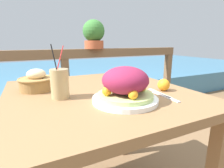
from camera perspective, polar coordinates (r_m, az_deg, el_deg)
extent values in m
cube|color=olive|center=(0.95, -4.12, -3.43)|extent=(0.94, 0.97, 0.04)
cube|color=olive|center=(1.44, -26.69, -15.59)|extent=(0.06, 0.06, 0.74)
cube|color=olive|center=(1.62, 4.15, -10.74)|extent=(0.06, 0.06, 0.74)
cube|color=brown|center=(1.81, -15.38, 9.44)|extent=(2.80, 0.08, 0.09)
cube|color=brown|center=(1.90, -14.47, -5.14)|extent=(0.07, 0.07, 0.87)
cube|color=brown|center=(2.53, 17.34, -0.66)|extent=(0.07, 0.07, 0.87)
cube|color=teal|center=(4.37, -21.00, 1.78)|extent=(12.00, 4.00, 0.40)
cylinder|color=white|center=(0.78, 4.25, -5.02)|extent=(0.29, 0.29, 0.02)
cylinder|color=#B7D17A|center=(0.78, 4.28, -3.69)|extent=(0.25, 0.25, 0.02)
ellipsoid|color=maroon|center=(0.76, 4.37, 1.27)|extent=(0.20, 0.20, 0.12)
sphere|color=orange|center=(0.81, 9.80, -0.98)|extent=(0.04, 0.04, 0.04)
sphere|color=orange|center=(0.84, 0.83, -0.29)|extent=(0.04, 0.04, 0.04)
sphere|color=orange|center=(0.73, -1.70, -2.34)|extent=(0.04, 0.04, 0.04)
sphere|color=orange|center=(0.69, 6.89, -3.44)|extent=(0.04, 0.04, 0.04)
cylinder|color=tan|center=(0.85, -16.68, 0.07)|extent=(0.08, 0.08, 0.14)
cylinder|color=black|center=(0.83, -17.67, 4.80)|extent=(0.03, 0.05, 0.22)
cylinder|color=red|center=(0.85, -17.39, 4.78)|extent=(0.08, 0.03, 0.21)
cylinder|color=olive|center=(1.04, -23.22, 0.02)|extent=(0.18, 0.18, 0.07)
torus|color=olive|center=(1.03, -23.38, 1.62)|extent=(0.19, 0.19, 0.01)
ellipsoid|color=beige|center=(1.03, -23.50, 2.92)|extent=(0.10, 0.10, 0.06)
cylinder|color=#A34C2D|center=(1.89, -5.89, 12.66)|extent=(0.20, 0.20, 0.08)
sphere|color=#336B2D|center=(1.89, -6.00, 16.87)|extent=(0.23, 0.23, 0.23)
cube|color=silver|center=(0.88, 17.00, -3.93)|extent=(0.02, 0.18, 0.00)
cube|color=silver|center=(0.93, 15.26, -2.92)|extent=(0.03, 0.18, 0.00)
sphere|color=orange|center=(0.98, 16.51, -0.26)|extent=(0.07, 0.07, 0.07)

